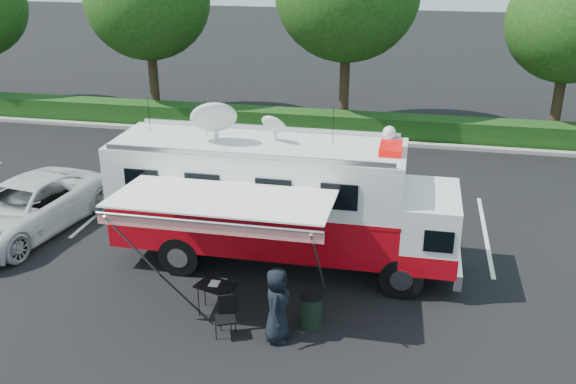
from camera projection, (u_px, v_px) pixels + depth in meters
name	position (u px, v px, depth m)	size (l,w,h in m)	color
ground_plane	(284.00, 263.00, 17.41)	(120.00, 120.00, 0.00)	black
back_border	(373.00, 16.00, 26.98)	(60.00, 6.14, 8.87)	#9E998E
stall_lines	(288.00, 217.00, 20.21)	(24.12, 5.50, 0.01)	silver
command_truck	(281.00, 201.00, 16.71)	(9.02, 2.48, 4.33)	black
awning	(221.00, 204.00, 14.17)	(4.92, 2.55, 2.98)	white
white_suv	(28.00, 232.00, 19.21)	(2.60, 5.63, 1.56)	silver
person	(278.00, 339.00, 14.21)	(0.86, 0.56, 1.76)	black
folding_table	(216.00, 287.00, 14.94)	(1.03, 0.86, 0.75)	black
folding_chair	(227.00, 312.00, 14.21)	(0.58, 0.61, 0.93)	black
trash_bin	(311.00, 310.00, 14.53)	(0.55, 0.55, 0.82)	black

